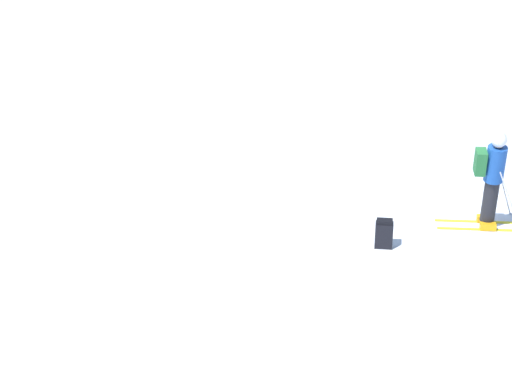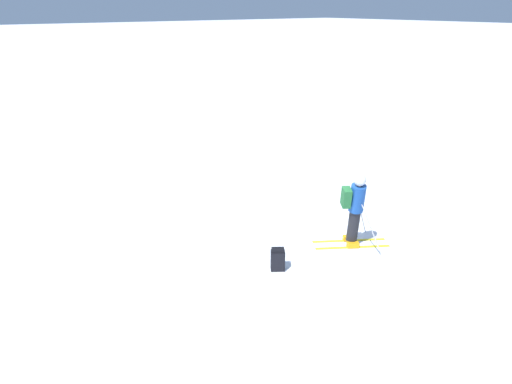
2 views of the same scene
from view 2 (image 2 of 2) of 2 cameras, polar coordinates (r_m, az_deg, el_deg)
The scene contains 3 objects.
ground_plane at distance 13.06m, azimuth 6.35°, elevation -3.79°, with size 300.00×300.00×0.00m, color white.
skier at distance 11.60m, azimuth 11.25°, elevation -1.60°, with size 1.51×1.75×1.91m.
spare_backpack at distance 10.82m, azimuth 2.51°, elevation -7.70°, with size 0.35×0.37×0.50m.
Camera 2 is at (-8.52, 8.31, 5.38)m, focal length 35.00 mm.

